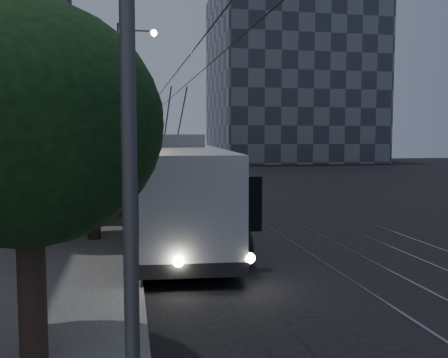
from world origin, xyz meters
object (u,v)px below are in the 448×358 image
Objects in this scene: pickup_silver at (149,190)px; car_white_c at (151,171)px; streetlamp_near at (145,54)px; car_white_a at (168,184)px; car_white_b at (162,177)px; trolleybus at (185,191)px; car_white_d at (156,167)px; streetlamp_far at (126,92)px.

pickup_silver is 1.63× the size of car_white_c.
car_white_c is 0.41× the size of streetlamp_near.
car_white_a is 6.00m from car_white_b.
trolleybus is 5.67m from streetlamp_near.
car_white_a is at bearing 92.79° from trolleybus.
streetlamp_near is (-2.09, -34.23, 5.28)m from car_white_d.
car_white_b reaches higher than car_white_c.
streetlamp_far is (-2.43, 4.40, 5.93)m from car_white_a.
streetlamp_near is (-1.84, -16.12, 5.22)m from car_white_a.
pickup_silver is 12.43m from streetlamp_near.
streetlamp_far is at bearing -121.52° from car_white_d.
streetlamp_far is (-2.51, -1.60, 5.98)m from car_white_b.
car_white_b is at bearing 32.42° from streetlamp_far.
car_white_a is 0.45× the size of streetlamp_near.
pickup_silver reaches higher than car_white_a.
pickup_silver is (-0.98, 7.87, -0.81)m from trolleybus.
car_white_c is at bearing 87.25° from streetlamp_near.
streetlamp_far is at bearing -109.51° from car_white_c.
car_white_d is (0.62, 30.76, -1.04)m from trolleybus.
streetlamp_near is (-0.49, -11.34, 5.05)m from pickup_silver.
car_white_d is at bearing 96.95° from car_white_a.
pickup_silver is at bearing 101.59° from trolleybus.
streetlamp_far is (-1.99, -8.73, 6.01)m from car_white_c.
car_white_b is at bearing -111.24° from car_white_d.
car_white_a is 18.12m from car_white_d.
car_white_b is 7.15m from car_white_c.
streetlamp_far is (-1.07, 9.17, 5.76)m from pickup_silver.
pickup_silver is 0.59× the size of streetlamp_far.
pickup_silver reaches higher than car_white_c.
streetlamp_far reaches higher than pickup_silver.
car_white_c is at bearing 94.64° from trolleybus.
streetlamp_far reaches higher than car_white_c.
car_white_a is 0.40× the size of streetlamp_far.
car_white_b is (0.09, 6.00, -0.05)m from car_white_a.
car_white_d is at bearing 78.98° from streetlamp_far.
pickup_silver is at bearing -114.49° from car_white_d.
streetlamp_far is (-2.67, -13.71, 5.99)m from car_white_d.
car_white_b is 12.12m from car_white_d.
car_white_d is (0.68, 4.99, 0.02)m from car_white_c.
car_white_a is 7.77m from streetlamp_far.
pickup_silver is at bearing -121.51° from car_white_b.
car_white_d reaches higher than car_white_c.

